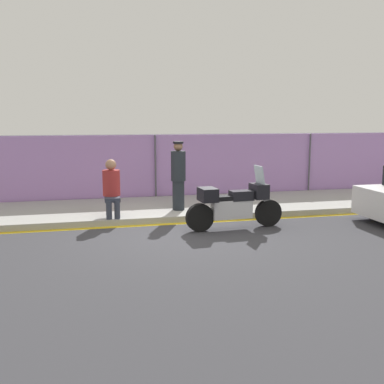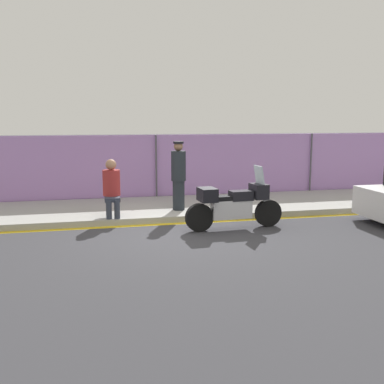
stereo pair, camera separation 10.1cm
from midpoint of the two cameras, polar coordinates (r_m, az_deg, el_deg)
ground_plane at (r=9.89m, az=-1.38°, el=-5.38°), size 120.00×120.00×0.00m
sidewalk at (r=12.33m, az=-3.82°, el=-2.05°), size 37.81×2.95×0.15m
curb_paint_stripe at (r=10.84m, az=-2.46°, el=-4.04°), size 37.81×0.18×0.01m
storefront_fence at (r=13.72m, az=-4.93°, el=3.04°), size 35.92×0.17×2.02m
motorcycle at (r=10.28m, az=5.08°, el=-1.56°), size 2.34×0.61×1.44m
officer_standing at (r=11.57m, az=-2.00°, el=2.15°), size 0.38×0.38×1.77m
person_seated_on_curb at (r=11.06m, az=-10.44°, el=0.88°), size 0.42×0.72×1.38m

